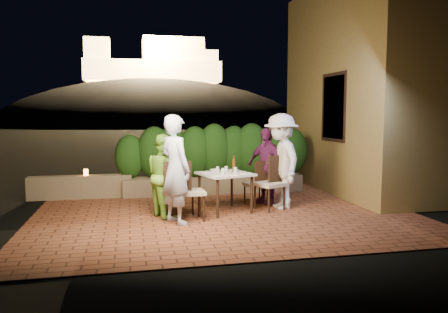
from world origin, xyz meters
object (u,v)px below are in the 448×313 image
object	(u,v)px
beer_bottle	(234,164)
chair_left_front	(190,191)
diner_white	(281,161)
parapet_lamp	(86,172)
dining_table	(225,192)
bowl	(215,170)
chair_right_front	(270,183)
chair_left_back	(179,190)
diner_blue	(175,169)
diner_green	(164,175)
chair_right_back	(256,183)
diner_purple	(266,166)

from	to	relation	value
beer_bottle	chair_left_front	distance (m)	1.16
diner_white	parapet_lamp	xyz separation A→B (m)	(-3.84, 1.90, -0.36)
dining_table	bowl	distance (m)	0.49
chair_right_front	diner_white	world-z (taller)	diner_white
chair_left_back	diner_blue	size ratio (longest dim) A/B	0.50
beer_bottle	chair_left_front	bearing A→B (deg)	-147.77
dining_table	diner_green	distance (m)	1.21
dining_table	diner_blue	xyz separation A→B (m)	(-1.00, -0.64, 0.55)
chair_right_front	parapet_lamp	bearing A→B (deg)	-53.45
bowl	diner_white	distance (m)	1.31
chair_right_front	parapet_lamp	world-z (taller)	chair_right_front
chair_right_front	diner_blue	bearing A→B (deg)	-5.41
diner_blue	diner_white	xyz separation A→B (m)	(2.14, 0.73, 0.01)
dining_table	beer_bottle	distance (m)	0.57
beer_bottle	diner_white	distance (m)	0.94
chair_right_back	diner_blue	size ratio (longest dim) A/B	0.49
chair_right_back	diner_white	world-z (taller)	diner_white
beer_bottle	chair_left_back	world-z (taller)	beer_bottle
beer_bottle	diner_white	world-z (taller)	diner_white
chair_left_back	diner_purple	world-z (taller)	diner_purple
bowl	chair_right_front	size ratio (longest dim) A/B	0.16
chair_right_front	diner_purple	distance (m)	0.65
chair_left_front	diner_green	bearing A→B (deg)	134.33
dining_table	diner_purple	world-z (taller)	diner_purple
chair_right_back	diner_blue	distance (m)	2.12
chair_right_front	diner_green	size ratio (longest dim) A/B	0.70
diner_blue	diner_purple	bearing A→B (deg)	-88.10
chair_left_front	diner_white	size ratio (longest dim) A/B	0.56
chair_right_back	diner_white	bearing A→B (deg)	125.27
diner_green	parapet_lamp	xyz separation A→B (m)	(-1.56, 2.09, -0.18)
chair_left_back	diner_purple	distance (m)	2.01
chair_right_front	diner_white	xyz separation A→B (m)	(0.25, 0.06, 0.41)
diner_white	chair_right_back	bearing A→B (deg)	-137.29
diner_blue	diner_green	xyz separation A→B (m)	(-0.15, 0.54, -0.17)
chair_right_front	chair_left_front	bearing A→B (deg)	-7.55
diner_blue	diner_green	bearing A→B (deg)	-14.76
chair_right_front	beer_bottle	bearing A→B (deg)	-31.43
beer_bottle	diner_green	world-z (taller)	diner_green
dining_table	diner_white	xyz separation A→B (m)	(1.14, 0.09, 0.56)
parapet_lamp	bowl	bearing A→B (deg)	-34.45
diner_green	parapet_lamp	world-z (taller)	diner_green
chair_left_front	chair_right_back	xyz separation A→B (m)	(1.47, 0.94, -0.07)
chair_right_back	parapet_lamp	distance (m)	3.77
bowl	chair_left_back	size ratio (longest dim) A/B	0.18
chair_left_back	chair_right_front	bearing A→B (deg)	-38.88
chair_left_front	parapet_lamp	distance (m)	3.16
parapet_lamp	beer_bottle	bearing A→B (deg)	-33.01
chair_right_back	chair_left_front	bearing A→B (deg)	21.65
chair_right_front	chair_right_back	distance (m)	0.47
beer_bottle	bowl	xyz separation A→B (m)	(-0.35, 0.13, -0.13)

